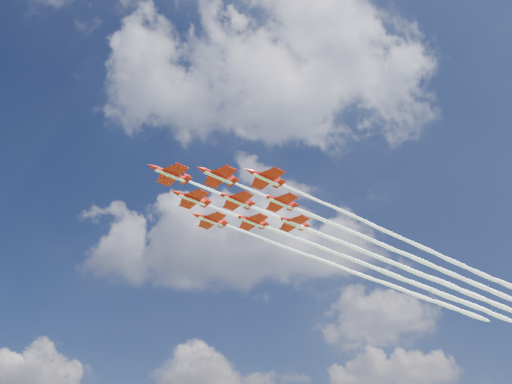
{
  "coord_description": "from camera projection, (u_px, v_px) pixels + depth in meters",
  "views": [
    {
      "loc": [
        14.3,
        -115.18,
        15.61
      ],
      "look_at": [
        2.02,
        -4.43,
        90.77
      ],
      "focal_mm": 35.0,
      "sensor_mm": 36.0,
      "label": 1
    }
  ],
  "objects": [
    {
      "name": "jet_lead",
      "position": [
        347.0,
        244.0,
        156.25
      ],
      "size": [
        97.93,
        92.2,
        2.96
      ],
      "rotation": [
        0.0,
        0.0,
        0.75
      ],
      "color": "red"
    },
    {
      "name": "jet_row2_starb",
      "position": [
        354.0,
        260.0,
        165.59
      ],
      "size": [
        97.93,
        92.2,
        2.96
      ],
      "rotation": [
        0.0,
        0.0,
        0.75
      ],
      "color": "red"
    },
    {
      "name": "jet_row3_starb",
      "position": [
        361.0,
        275.0,
        174.93
      ],
      "size": [
        97.93,
        92.2,
        2.96
      ],
      "rotation": [
        0.0,
        0.0,
        0.75
      ],
      "color": "red"
    },
    {
      "name": "jet_row4_port",
      "position": [
        425.0,
        263.0,
        167.01
      ],
      "size": [
        97.93,
        92.2,
        2.96
      ],
      "rotation": [
        0.0,
        0.0,
        0.75
      ],
      "color": "red"
    },
    {
      "name": "jet_row2_port",
      "position": [
        384.0,
        246.0,
        156.96
      ],
      "size": [
        97.93,
        92.2,
        2.96
      ],
      "rotation": [
        0.0,
        0.0,
        0.75
      ],
      "color": "red"
    },
    {
      "name": "jet_row4_starb",
      "position": [
        394.0,
        276.0,
        175.64
      ],
      "size": [
        97.93,
        92.2,
        2.96
      ],
      "rotation": [
        0.0,
        0.0,
        0.75
      ],
      "color": "red"
    },
    {
      "name": "jet_tail",
      "position": [
        428.0,
        277.0,
        176.34
      ],
      "size": [
        97.93,
        92.2,
        2.96
      ],
      "rotation": [
        0.0,
        0.0,
        0.75
      ],
      "color": "red"
    },
    {
      "name": "jet_row3_port",
      "position": [
        422.0,
        247.0,
        157.67
      ],
      "size": [
        97.93,
        92.2,
        2.96
      ],
      "rotation": [
        0.0,
        0.0,
        0.75
      ],
      "color": "red"
    },
    {
      "name": "jet_row3_centre",
      "position": [
        390.0,
        262.0,
        166.3
      ],
      "size": [
        97.93,
        92.2,
        2.96
      ],
      "rotation": [
        0.0,
        0.0,
        0.75
      ],
      "color": "red"
    }
  ]
}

